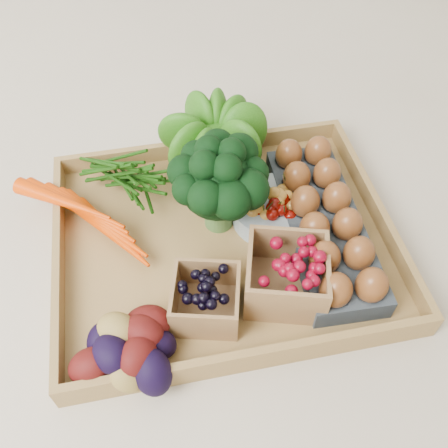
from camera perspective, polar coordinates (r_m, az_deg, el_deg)
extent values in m
plane|color=beige|center=(0.85, 0.00, -2.54)|extent=(4.00, 4.00, 0.00)
cube|color=#A17C43|center=(0.85, 0.00, -2.24)|extent=(0.55, 0.45, 0.01)
sphere|color=#154C0C|center=(0.92, -0.95, 10.48)|extent=(0.14, 0.14, 0.14)
cylinder|color=#8C9EA5|center=(0.86, 5.61, 1.57)|extent=(0.14, 0.14, 0.04)
cube|color=#343B42|center=(0.85, 11.19, -0.27)|extent=(0.13, 0.35, 0.04)
cube|color=black|center=(0.74, -2.08, -8.56)|extent=(0.12, 0.12, 0.07)
cube|color=maroon|center=(0.76, 7.13, -5.78)|extent=(0.15, 0.15, 0.08)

